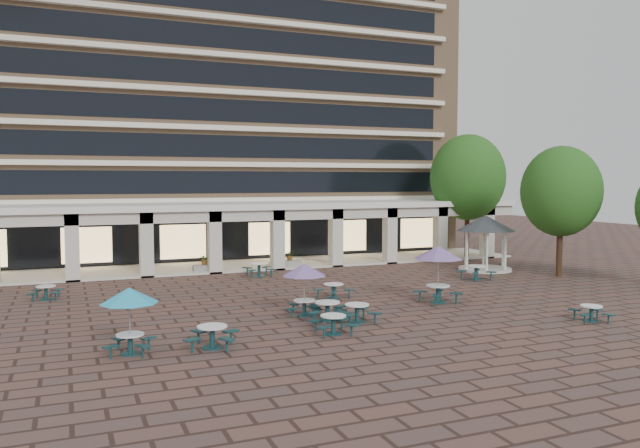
# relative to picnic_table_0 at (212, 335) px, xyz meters

# --- Properties ---
(ground) EXTENTS (120.00, 120.00, 0.00)m
(ground) POSITION_rel_picnic_table_0_xyz_m (6.16, 5.27, -0.48)
(ground) COLOR brown
(ground) RESTS_ON ground
(apartment_building) EXTENTS (40.00, 15.50, 25.20)m
(apartment_building) POSITION_rel_picnic_table_0_xyz_m (6.16, 30.73, 12.12)
(apartment_building) COLOR tan
(apartment_building) RESTS_ON ground
(retail_arcade) EXTENTS (42.00, 6.60, 4.40)m
(retail_arcade) POSITION_rel_picnic_table_0_xyz_m (6.16, 20.06, 2.52)
(retail_arcade) COLOR white
(retail_arcade) RESTS_ON ground
(picnic_table_0) EXTENTS (2.18, 2.18, 0.81)m
(picnic_table_0) POSITION_rel_picnic_table_0_xyz_m (0.00, 0.00, 0.00)
(picnic_table_0) COLOR #153E3F
(picnic_table_0) RESTS_ON ground
(picnic_table_1) EXTENTS (1.78, 1.78, 0.75)m
(picnic_table_1) POSITION_rel_picnic_table_0_xyz_m (4.75, 0.22, -0.03)
(picnic_table_1) COLOR #153E3F
(picnic_table_1) RESTS_ON ground
(picnic_table_2) EXTENTS (2.17, 2.17, 0.80)m
(picnic_table_2) POSITION_rel_picnic_table_0_xyz_m (5.48, 2.51, -0.00)
(picnic_table_2) COLOR #153E3F
(picnic_table_2) RESTS_ON ground
(picnic_table_3) EXTENTS (1.83, 1.83, 0.68)m
(picnic_table_3) POSITION_rel_picnic_table_0_xyz_m (15.68, -1.86, -0.08)
(picnic_table_3) COLOR #153E3F
(picnic_table_3) RESTS_ON ground
(picnic_table_4) EXTENTS (1.98, 1.98, 2.28)m
(picnic_table_4) POSITION_rel_picnic_table_0_xyz_m (-2.76, 0.29, 1.46)
(picnic_table_4) COLOR #153E3F
(picnic_table_4) RESTS_ON ground
(picnic_table_5) EXTENTS (1.75, 1.75, 0.76)m
(picnic_table_5) POSITION_rel_picnic_table_0_xyz_m (6.50, 1.75, -0.03)
(picnic_table_5) COLOR #153E3F
(picnic_table_5) RESTS_ON ground
(picnic_table_6) EXTENTS (1.98, 1.98, 2.28)m
(picnic_table_6) POSITION_rel_picnic_table_0_xyz_m (4.88, 3.71, 1.46)
(picnic_table_6) COLOR #153E3F
(picnic_table_6) RESTS_ON ground
(picnic_table_7) EXTENTS (2.01, 2.01, 0.84)m
(picnic_table_7) POSITION_rel_picnic_table_0_xyz_m (17.97, 9.19, 0.02)
(picnic_table_7) COLOR #153E3F
(picnic_table_7) RESTS_ON ground
(picnic_table_8) EXTENTS (1.71, 1.71, 0.70)m
(picnic_table_8) POSITION_rel_picnic_table_0_xyz_m (-5.70, 12.02, -0.06)
(picnic_table_8) COLOR #153E3F
(picnic_table_8) RESTS_ON ground
(picnic_table_9) EXTENTS (2.04, 2.04, 0.75)m
(picnic_table_9) POSITION_rel_picnic_table_0_xyz_m (7.68, 6.92, -0.03)
(picnic_table_9) COLOR #153E3F
(picnic_table_9) RESTS_ON ground
(picnic_table_11) EXTENTS (2.38, 2.38, 2.75)m
(picnic_table_11) POSITION_rel_picnic_table_0_xyz_m (11.96, 4.06, 1.85)
(picnic_table_11) COLOR #153E3F
(picnic_table_11) RESTS_ON ground
(picnic_table_13) EXTENTS (1.93, 1.93, 0.84)m
(picnic_table_13) POSITION_rel_picnic_table_0_xyz_m (6.28, 15.27, 0.02)
(picnic_table_13) COLOR #153E3F
(picnic_table_13) RESTS_ON ground
(gazebo) EXTENTS (3.85, 3.85, 3.58)m
(gazebo) POSITION_rel_picnic_table_0_xyz_m (20.86, 12.18, 2.22)
(gazebo) COLOR beige
(gazebo) RESTS_ON ground
(tree_east_a) EXTENTS (4.82, 4.82, 8.04)m
(tree_east_a) POSITION_rel_picnic_table_0_xyz_m (23.43, 8.26, 4.77)
(tree_east_a) COLOR #43281A
(tree_east_a) RESTS_ON ground
(tree_east_c) EXTENTS (5.64, 5.64, 9.40)m
(tree_east_c) POSITION_rel_picnic_table_0_xyz_m (23.50, 17.95, 5.66)
(tree_east_c) COLOR #43281A
(tree_east_c) RESTS_ON ground
(planter_left) EXTENTS (1.50, 0.63, 1.26)m
(planter_left) POSITION_rel_picnic_table_0_xyz_m (3.52, 18.17, 0.02)
(planter_left) COLOR gray
(planter_left) RESTS_ON ground
(planter_right) EXTENTS (1.50, 0.76, 1.24)m
(planter_right) POSITION_rel_picnic_table_0_xyz_m (9.34, 18.17, 0.00)
(planter_right) COLOR gray
(planter_right) RESTS_ON ground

